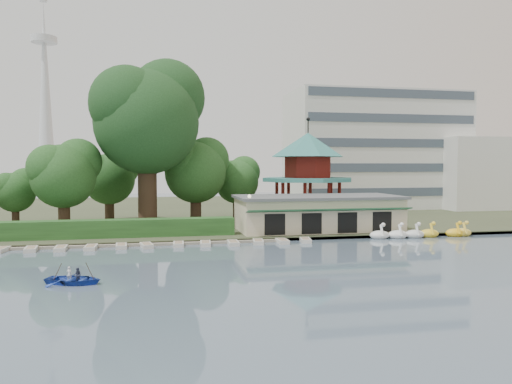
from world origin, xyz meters
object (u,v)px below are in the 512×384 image
object	(u,v)px
big_tree	(148,114)
rowboat_with_passengers	(74,276)
dock	(115,245)
pavilion	(308,167)
boathouse	(318,213)

from	to	relation	value
big_tree	rowboat_with_passengers	distance (m)	29.86
dock	pavilion	xyz separation A→B (m)	(24.00, 14.80, 7.36)
boathouse	rowboat_with_passengers	distance (m)	30.98
pavilion	boathouse	bearing A→B (deg)	-101.28
boathouse	rowboat_with_passengers	world-z (taller)	boathouse
pavilion	rowboat_with_passengers	size ratio (longest dim) A/B	2.21
big_tree	rowboat_with_passengers	xyz separation A→B (m)	(-4.65, -26.34, -13.28)
boathouse	pavilion	bearing A→B (deg)	78.72
boathouse	pavilion	distance (m)	11.43
pavilion	big_tree	xyz separation A→B (m)	(-20.83, -3.80, 6.33)
pavilion	rowboat_with_passengers	xyz separation A→B (m)	(-25.49, -30.14, -6.95)
boathouse	rowboat_with_passengers	size ratio (longest dim) A/B	3.05
boathouse	pavilion	xyz separation A→B (m)	(2.00, 10.03, 5.11)
rowboat_with_passengers	pavilion	bearing A→B (deg)	49.78
boathouse	big_tree	xyz separation A→B (m)	(-18.83, 6.22, 11.45)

